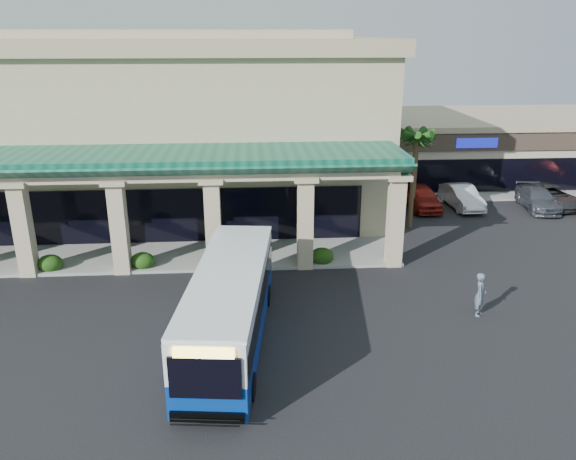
{
  "coord_description": "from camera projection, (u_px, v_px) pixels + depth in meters",
  "views": [
    {
      "loc": [
        -1.16,
        -20.79,
        11.19
      ],
      "look_at": [
        0.61,
        4.67,
        2.2
      ],
      "focal_mm": 35.0,
      "sensor_mm": 36.0,
      "label": 1
    }
  ],
  "objects": [
    {
      "name": "palm_0",
      "position": [
        413.0,
        174.0,
        33.17
      ],
      "size": [
        2.4,
        2.4,
        6.6
      ],
      "primitive_type": null,
      "color": "#14380F",
      "rests_on": "ground"
    },
    {
      "name": "car_silver",
      "position": [
        421.0,
        197.0,
        37.62
      ],
      "size": [
        1.98,
        4.69,
        1.58
      ],
      "primitive_type": "imported",
      "rotation": [
        0.0,
        0.0,
        0.02
      ],
      "color": "maroon",
      "rests_on": "ground"
    },
    {
      "name": "main_building",
      "position": [
        142.0,
        124.0,
        36.0
      ],
      "size": [
        30.8,
        14.8,
        11.35
      ],
      "primitive_type": null,
      "color": "#BEB188",
      "rests_on": "ground"
    },
    {
      "name": "broadleaf_tree",
      "position": [
        368.0,
        160.0,
        40.93
      ],
      "size": [
        2.6,
        2.6,
        4.81
      ],
      "primitive_type": null,
      "color": "#19390D",
      "rests_on": "ground"
    },
    {
      "name": "pedestrian",
      "position": [
        480.0,
        294.0,
        23.27
      ],
      "size": [
        0.71,
        0.82,
        1.88
      ],
      "primitive_type": "imported",
      "rotation": [
        0.0,
        0.0,
        1.09
      ],
      "color": "slate",
      "rests_on": "ground"
    },
    {
      "name": "palm_1",
      "position": [
        415.0,
        169.0,
        36.19
      ],
      "size": [
        2.4,
        2.4,
        5.8
      ],
      "primitive_type": null,
      "color": "#14380F",
      "rests_on": "ground"
    },
    {
      "name": "transit_bus",
      "position": [
        230.0,
        307.0,
        21.01
      ],
      "size": [
        3.67,
        10.93,
        2.99
      ],
      "primitive_type": null,
      "rotation": [
        0.0,
        0.0,
        -0.11
      ],
      "color": "#07339D",
      "rests_on": "ground"
    },
    {
      "name": "car_red",
      "position": [
        538.0,
        199.0,
        37.51
      ],
      "size": [
        2.55,
        4.97,
        1.38
      ],
      "primitive_type": "imported",
      "rotation": [
        0.0,
        0.0,
        -0.13
      ],
      "color": "#424750",
      "rests_on": "ground"
    },
    {
      "name": "car_gray",
      "position": [
        549.0,
        196.0,
        38.21
      ],
      "size": [
        3.02,
        5.33,
        1.41
      ],
      "primitive_type": "imported",
      "rotation": [
        0.0,
        0.0,
        0.14
      ],
      "color": "#2D2E2F",
      "rests_on": "ground"
    },
    {
      "name": "strip_mall",
      "position": [
        482.0,
        145.0,
        46.3
      ],
      "size": [
        22.5,
        12.5,
        4.9
      ],
      "primitive_type": null,
      "color": "#C2B59C",
      "rests_on": "ground"
    },
    {
      "name": "arcade",
      "position": [
        115.0,
        208.0,
        28.29
      ],
      "size": [
        30.0,
        6.2,
        5.7
      ],
      "primitive_type": null,
      "color": "#0D4F3B",
      "rests_on": "ground"
    },
    {
      "name": "ground",
      "position": [
        281.0,
        317.0,
        23.36
      ],
      "size": [
        110.0,
        110.0,
        0.0
      ],
      "primitive_type": "plane",
      "color": "black"
    },
    {
      "name": "car_white",
      "position": [
        462.0,
        197.0,
        37.81
      ],
      "size": [
        1.8,
        4.65,
        1.51
      ],
      "primitive_type": "imported",
      "rotation": [
        0.0,
        0.0,
        0.04
      ],
      "color": "silver",
      "rests_on": "ground"
    }
  ]
}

